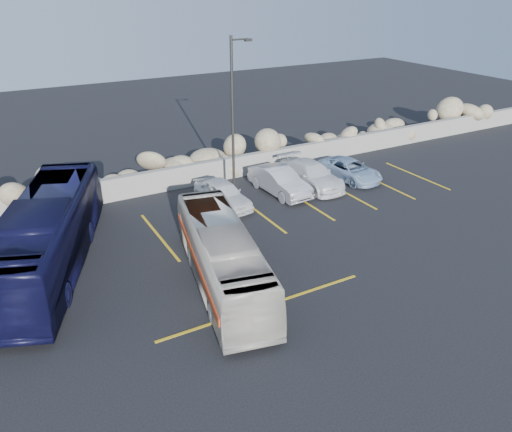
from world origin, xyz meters
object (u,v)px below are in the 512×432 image
car_d (350,170)px  lamppost (234,115)px  car_b (280,181)px  vintage_bus (222,256)px  car_a (223,194)px  tour_coach (47,235)px  car_c (311,175)px

car_d → lamppost: bearing=166.0°
car_b → car_d: car_b is taller
vintage_bus → car_a: bearing=76.5°
tour_coach → vintage_bus: bearing=-17.0°
tour_coach → car_b: 12.03m
car_b → lamppost: bearing=155.7°
vintage_bus → car_c: vintage_bus is taller
lamppost → car_b: size_ratio=1.92×
lamppost → vintage_bus: lamppost is taller
tour_coach → car_c: (13.86, 2.18, -0.79)m
tour_coach → car_c: tour_coach is taller
car_a → car_c: car_c is taller
car_a → car_c: (5.40, 0.08, 0.01)m
car_b → tour_coach: bearing=-173.4°
vintage_bus → car_b: vintage_bus is taller
car_b → car_d: (4.57, -0.19, -0.13)m
lamppost → tour_coach: bearing=-162.7°
car_b → car_a: bearing=177.2°
vintage_bus → car_d: (11.00, 6.26, -0.61)m
vintage_bus → car_b: (6.42, 6.45, -0.48)m
lamppost → car_d: size_ratio=2.00×
lamppost → car_a: lamppost is taller
tour_coach → car_d: 16.52m
vintage_bus → car_d: bearing=41.8°
car_b → vintage_bus: bearing=-138.7°
car_b → car_d: bearing=-6.2°
lamppost → tour_coach: 10.44m
car_a → car_c: size_ratio=0.84×
lamppost → car_d: lamppost is taller
car_a → car_b: size_ratio=0.92×
vintage_bus → car_a: (3.07, 6.40, -0.52)m
tour_coach → car_b: tour_coach is taller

